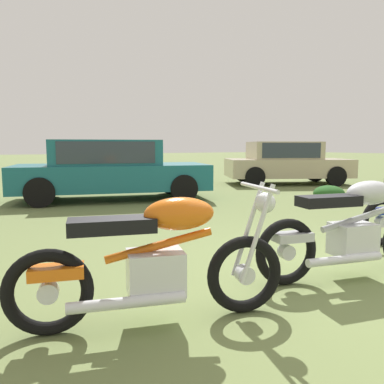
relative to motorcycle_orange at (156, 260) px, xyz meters
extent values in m
plane|color=olive|center=(2.01, 0.14, -0.48)|extent=(120.00, 120.00, 0.00)
torus|color=black|center=(0.67, -0.19, -0.17)|extent=(0.61, 0.26, 0.61)
torus|color=black|center=(-0.71, 0.21, -0.17)|extent=(0.61, 0.26, 0.61)
cylinder|color=silver|center=(0.67, -0.19, -0.17)|extent=(0.16, 0.14, 0.14)
cylinder|color=silver|center=(-0.71, 0.21, -0.17)|extent=(0.16, 0.14, 0.14)
cylinder|color=silver|center=(0.75, -0.12, 0.17)|extent=(0.27, 0.11, 0.75)
cylinder|color=silver|center=(0.70, -0.29, 0.17)|extent=(0.27, 0.11, 0.75)
cube|color=silver|center=(0.00, 0.01, -0.10)|extent=(0.47, 0.40, 0.32)
cylinder|color=orange|center=(0.02, 0.00, 0.10)|extent=(0.77, 0.28, 0.22)
ellipsoid|color=orange|center=(0.17, -0.04, 0.33)|extent=(0.57, 0.40, 0.24)
cube|color=black|center=(-0.29, 0.09, 0.27)|extent=(0.64, 0.40, 0.10)
cube|color=orange|center=(-0.66, 0.20, -0.03)|extent=(0.40, 0.27, 0.08)
cylinder|color=silver|center=(0.76, -0.22, 0.50)|extent=(0.21, 0.62, 0.03)
sphere|color=silver|center=(0.82, -0.23, 0.38)|extent=(0.20, 0.20, 0.16)
cylinder|color=silver|center=(-0.26, -0.09, -0.24)|extent=(0.79, 0.30, 0.08)
torus|color=black|center=(1.38, 0.08, -0.16)|extent=(0.63, 0.23, 0.63)
cylinder|color=silver|center=(1.38, 0.08, -0.16)|extent=(0.16, 0.13, 0.14)
cube|color=silver|center=(2.10, -0.09, -0.10)|extent=(0.46, 0.38, 0.32)
cylinder|color=#B7BABF|center=(2.13, -0.10, 0.10)|extent=(0.78, 0.24, 0.22)
ellipsoid|color=#B7BABF|center=(2.28, -0.13, 0.36)|extent=(0.57, 0.37, 0.24)
cube|color=black|center=(1.81, -0.02, 0.30)|extent=(0.64, 0.37, 0.10)
cube|color=#B7BABF|center=(1.44, 0.07, -0.02)|extent=(0.39, 0.26, 0.08)
cylinder|color=silver|center=(1.85, -0.20, -0.24)|extent=(0.80, 0.26, 0.08)
torus|color=black|center=(3.48, 0.49, -0.16)|extent=(0.64, 0.22, 0.63)
cylinder|color=silver|center=(3.48, 0.49, -0.16)|extent=(0.16, 0.13, 0.14)
cube|color=#19606B|center=(1.97, 6.46, 0.07)|extent=(4.85, 3.04, 0.60)
cube|color=#19606B|center=(1.83, 6.51, 0.65)|extent=(2.85, 2.28, 0.60)
cube|color=#2D3842|center=(1.83, 6.51, 0.67)|extent=(2.50, 2.21, 0.48)
cylinder|color=black|center=(3.71, 6.83, -0.16)|extent=(0.68, 0.40, 0.64)
cylinder|color=black|center=(3.22, 5.20, -0.16)|extent=(0.68, 0.40, 0.64)
cylinder|color=black|center=(0.72, 7.73, -0.16)|extent=(0.68, 0.40, 0.64)
cylinder|color=black|center=(0.23, 6.10, -0.16)|extent=(0.68, 0.40, 0.64)
cube|color=#BCAD8C|center=(8.38, 7.09, 0.07)|extent=(4.44, 3.46, 0.60)
cube|color=#BCAD8C|center=(8.24, 7.16, 0.65)|extent=(2.73, 2.47, 0.60)
cube|color=#2D3842|center=(8.24, 7.16, 0.67)|extent=(2.45, 2.35, 0.48)
cylinder|color=black|center=(9.95, 7.26, -0.16)|extent=(0.67, 0.48, 0.64)
cylinder|color=black|center=(9.18, 5.73, -0.16)|extent=(0.67, 0.48, 0.64)
cylinder|color=black|center=(7.58, 8.45, -0.16)|extent=(0.67, 0.48, 0.64)
cylinder|color=black|center=(6.81, 6.93, -0.16)|extent=(0.67, 0.48, 0.64)
ellipsoid|color=#23551E|center=(6.19, 3.55, -0.29)|extent=(0.71, 0.71, 0.38)
camera|label=1|loc=(-1.18, -2.45, 0.82)|focal=36.06mm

